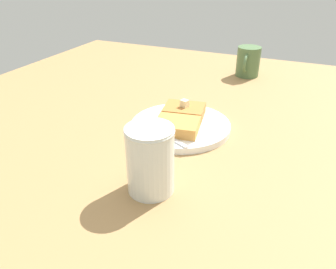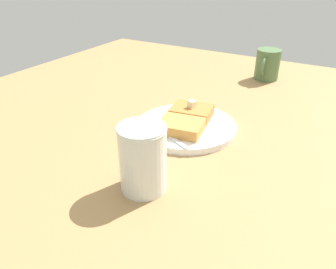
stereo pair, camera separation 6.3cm
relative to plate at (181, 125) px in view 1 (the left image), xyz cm
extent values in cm
cube|color=#9E7749|center=(-4.95, -6.76, -1.99)|extent=(124.58, 124.58, 2.29)
cylinder|color=white|center=(0.00, 0.00, -0.12)|extent=(22.57, 22.57, 1.45)
torus|color=navy|center=(0.00, 0.00, 0.21)|extent=(22.57, 22.57, 0.80)
cube|color=#B37134|center=(-3.89, -0.66, 1.83)|extent=(8.85, 10.37, 2.43)
cube|color=#CB8C41|center=(3.89, 0.66, 1.83)|extent=(8.85, 10.37, 2.43)
cube|color=beige|center=(-3.76, -0.58, 3.87)|extent=(1.92, 2.02, 1.65)
cube|color=silver|center=(7.66, 0.76, 0.79)|extent=(5.14, 9.40, 0.36)
cube|color=silver|center=(4.89, -5.01, 0.79)|extent=(3.20, 3.48, 0.36)
cube|color=silver|center=(4.33, -8.07, 0.79)|extent=(1.67, 3.02, 0.36)
cube|color=silver|center=(3.84, -7.83, 0.79)|extent=(1.67, 3.02, 0.36)
cube|color=silver|center=(3.34, -7.59, 0.79)|extent=(1.67, 3.02, 0.36)
cube|color=silver|center=(2.84, -7.35, 0.79)|extent=(1.67, 3.02, 0.36)
cylinder|color=#341605|center=(22.44, 3.53, 2.46)|extent=(7.21, 7.21, 6.61)
cylinder|color=silver|center=(22.44, 3.53, 4.99)|extent=(7.84, 7.84, 11.66)
torus|color=silver|center=(22.44, 3.53, 10.37)|extent=(8.03, 8.03, 0.50)
cylinder|color=#4E6E43|center=(-43.78, 6.06, 3.86)|extent=(7.44, 7.44, 9.41)
torus|color=#4E6E43|center=(-39.84, 6.06, 4.33)|extent=(5.61, 0.90, 5.61)
camera|label=1|loc=(61.97, 23.94, 34.09)|focal=35.00mm
camera|label=2|loc=(59.12, 29.57, 34.09)|focal=35.00mm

